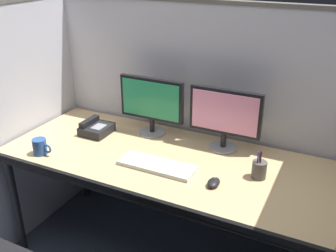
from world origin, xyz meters
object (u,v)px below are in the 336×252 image
Objects in this scene: monitor_right at (225,116)px; desk at (163,166)px; pen_cup at (259,170)px; coffee_mug at (40,147)px; desk_phone at (96,129)px; monitor_left at (151,102)px; keyboard_main at (157,165)px; computer_mouse at (214,183)px.

desk is at bearing -134.73° from monitor_right.
coffee_mug is (-1.21, -0.30, -0.00)m from pen_cup.
monitor_left is at bearing 25.61° from desk_phone.
monitor_left is 0.48m from keyboard_main.
monitor_left is at bearing 121.69° from keyboard_main.
computer_mouse is 0.51× the size of desk_phone.
coffee_mug is (-0.93, -0.53, -0.17)m from monitor_right.
desk is at bearing -175.91° from pen_cup.
monitor_left is 1.00× the size of keyboard_main.
computer_mouse is 0.76× the size of coffee_mug.
monitor_left is 0.72m from coffee_mug.
monitor_right is 0.46m from computer_mouse.
desk is 0.38m from computer_mouse.
desk_phone is at bearing 164.80° from computer_mouse.
computer_mouse is at bearing -5.51° from keyboard_main.
monitor_left is at bearing -179.80° from monitor_right.
monitor_left reaches higher than computer_mouse.
monitor_left reaches higher than desk_phone.
keyboard_main is 0.70m from coffee_mug.
computer_mouse is 1.03m from coffee_mug.
desk is at bearing 21.68° from coffee_mug.
monitor_right is 2.71× the size of pen_cup.
monitor_right is 0.39m from pen_cup.
monitor_left is 2.26× the size of desk_phone.
pen_cup is 1.25m from coffee_mug.
monitor_left is 0.73m from computer_mouse.
desk_phone is at bearing 176.26° from pen_cup.
monitor_left is 0.41m from desk_phone.
monitor_right reaches higher than computer_mouse.
desk_phone reaches higher than keyboard_main.
coffee_mug is (-0.12, -0.37, 0.01)m from desk_phone.
monitor_right is at bearing 139.94° from pen_cup.
computer_mouse is at bearing -35.16° from monitor_left.
monitor_left is at bearing 49.72° from coffee_mug.
desk is at bearing 96.42° from keyboard_main.
monitor_left is 1.00× the size of monitor_right.
desk is 4.42× the size of keyboard_main.
coffee_mug is at bearing -165.87° from pen_cup.
monitor_left is 3.41× the size of coffee_mug.
keyboard_main is at bearing -20.79° from desk_phone.
keyboard_main is at bearing -124.51° from monitor_right.
desk_phone is at bearing 159.21° from keyboard_main.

